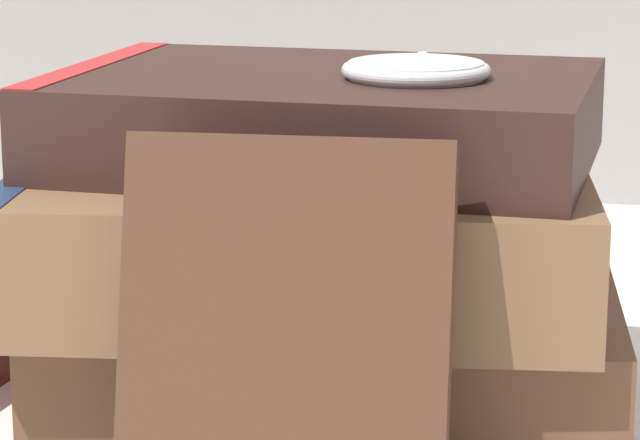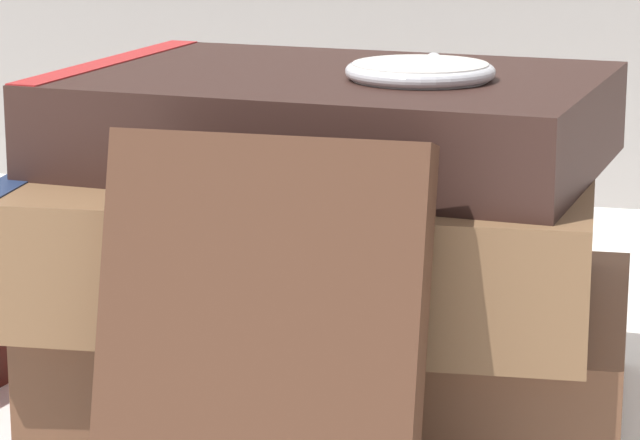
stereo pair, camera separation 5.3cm
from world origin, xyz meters
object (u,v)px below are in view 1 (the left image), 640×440
object	(u,v)px
book_flat_middle	(286,237)
book_flat_top	(311,118)
book_leaning_front	(285,357)
reading_glasses	(234,292)
book_flat_bottom	(324,348)
pocket_watch	(416,70)

from	to	relation	value
book_flat_middle	book_flat_top	distance (m)	0.05
book_flat_middle	book_leaning_front	world-z (taller)	book_leaning_front
book_flat_middle	reading_glasses	world-z (taller)	book_flat_middle
book_flat_middle	book_flat_bottom	bearing A→B (deg)	54.68
book_flat_bottom	book_flat_middle	xyz separation A→B (m)	(-0.01, -0.02, 0.05)
book_flat_bottom	book_flat_top	distance (m)	0.09
pocket_watch	book_flat_top	bearing A→B (deg)	166.99
book_flat_middle	book_flat_top	world-z (taller)	book_flat_top
book_flat_middle	pocket_watch	bearing A→B (deg)	8.29
book_flat_top	pocket_watch	bearing A→B (deg)	-7.46
book_flat_bottom	pocket_watch	bearing A→B (deg)	-16.51
book_flat_bottom	book_flat_top	size ratio (longest dim) A/B	1.05
pocket_watch	reading_glasses	world-z (taller)	pocket_watch
pocket_watch	reading_glasses	distance (m)	0.22
book_flat_bottom	reading_glasses	bearing A→B (deg)	112.20
book_leaning_front	pocket_watch	xyz separation A→B (m)	(0.03, 0.10, 0.08)
book_flat_top	pocket_watch	distance (m)	0.05
book_leaning_front	reading_glasses	xyz separation A→B (m)	(-0.07, 0.25, -0.06)
book_flat_bottom	reading_glasses	xyz separation A→B (m)	(-0.07, 0.14, -0.02)
book_flat_bottom	pocket_watch	world-z (taller)	pocket_watch
book_flat_top	reading_glasses	size ratio (longest dim) A/B	1.81
pocket_watch	reading_glasses	bearing A→B (deg)	123.38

